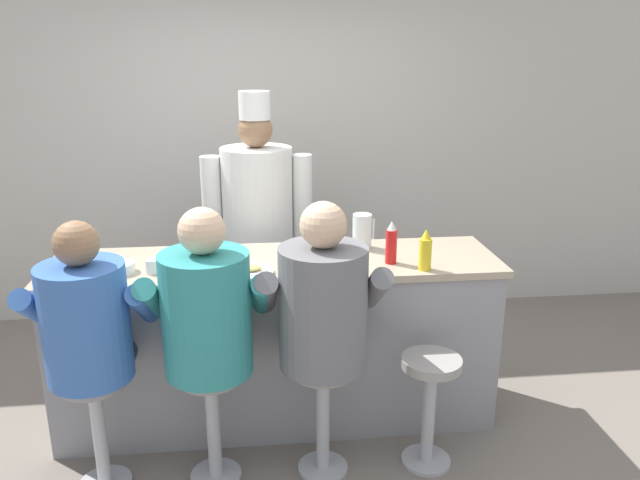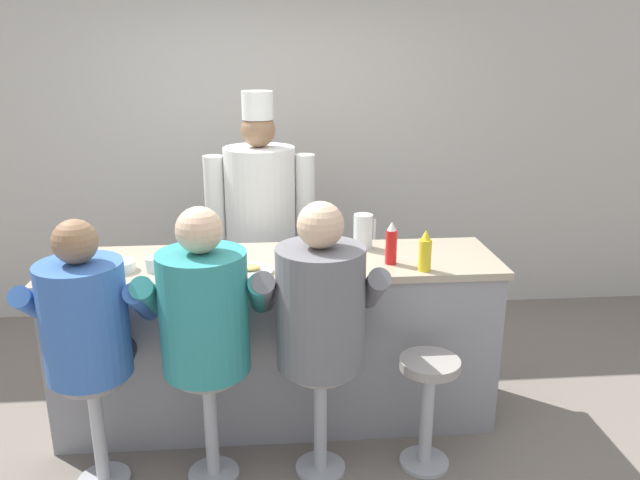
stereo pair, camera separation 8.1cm
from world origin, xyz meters
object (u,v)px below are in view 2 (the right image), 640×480
mustard_bottle_yellow (425,252)px  cook_in_whites_near (261,219)px  cereal_bowl (119,266)px  diner_seated_teal (205,316)px  water_pitcher_clear (363,231)px  diner_seated_grey (320,311)px  diner_seated_blue (88,325)px  coffee_mug_white (155,264)px  ketchup_bottle_red (391,244)px  hot_sauce_bottle_orange (301,252)px  breakfast_plate (250,270)px  empty_stool_round (428,395)px

mustard_bottle_yellow → cook_in_whites_near: bearing=132.1°
cereal_bowl → diner_seated_teal: bearing=-39.8°
water_pitcher_clear → diner_seated_grey: (-0.31, -0.68, -0.20)m
mustard_bottle_yellow → diner_seated_blue: 1.74m
water_pitcher_clear → coffee_mug_white: water_pitcher_clear is taller
mustard_bottle_yellow → diner_seated_grey: diner_seated_grey is taller
ketchup_bottle_red → coffee_mug_white: bearing=-179.3°
hot_sauce_bottle_orange → breakfast_plate: size_ratio=0.60×
hot_sauce_bottle_orange → diner_seated_grey: size_ratio=0.10×
breakfast_plate → coffee_mug_white: 0.51m
ketchup_bottle_red → diner_seated_grey: diner_seated_grey is taller
hot_sauce_bottle_orange → water_pitcher_clear: bearing=34.0°
hot_sauce_bottle_orange → diner_seated_teal: size_ratio=0.10×
ketchup_bottle_red → coffee_mug_white: size_ratio=1.83×
breakfast_plate → diner_seated_teal: diner_seated_teal is taller
mustard_bottle_yellow → empty_stool_round: mustard_bottle_yellow is taller
cook_in_whites_near → coffee_mug_white: bearing=-122.8°
coffee_mug_white → diner_seated_blue: bearing=-125.2°
ketchup_bottle_red → diner_seated_grey: (-0.43, -0.39, -0.21)m
cereal_bowl → cook_in_whites_near: cook_in_whites_near is taller
ketchup_bottle_red → hot_sauce_bottle_orange: ketchup_bottle_red is taller
breakfast_plate → diner_seated_blue: diner_seated_blue is taller
hot_sauce_bottle_orange → cook_in_whites_near: cook_in_whites_near is taller
mustard_bottle_yellow → cereal_bowl: 1.63m
mustard_bottle_yellow → cook_in_whites_near: 1.31m
breakfast_plate → diner_seated_teal: (-0.22, -0.31, -0.12)m
cereal_bowl → coffee_mug_white: (0.19, -0.03, 0.01)m
cereal_bowl → water_pitcher_clear: bearing=11.6°
ketchup_bottle_red → diner_seated_teal: diner_seated_teal is taller
ketchup_bottle_red → breakfast_plate: size_ratio=1.01×
breakfast_plate → diner_seated_teal: bearing=-124.9°
cereal_bowl → hot_sauce_bottle_orange: bearing=1.1°
breakfast_plate → diner_seated_blue: (-0.77, -0.31, -0.14)m
mustard_bottle_yellow → coffee_mug_white: 1.44m
diner_seated_blue → coffee_mug_white: bearing=54.8°
water_pitcher_clear → diner_seated_teal: (-0.87, -0.68, -0.21)m
hot_sauce_bottle_orange → water_pitcher_clear: water_pitcher_clear is taller
coffee_mug_white → water_pitcher_clear: bearing=14.6°
cereal_bowl → cook_in_whites_near: (0.75, 0.84, 0.01)m
ketchup_bottle_red → coffee_mug_white: 1.28m
hot_sauce_bottle_orange → cook_in_whites_near: bearing=105.4°
cook_in_whites_near → water_pitcher_clear: bearing=-42.7°
ketchup_bottle_red → empty_stool_round: size_ratio=0.39×
cereal_bowl → cook_in_whites_near: 1.12m
hot_sauce_bottle_orange → empty_stool_round: bearing=-36.2°
hot_sauce_bottle_orange → diner_seated_blue: (-1.05, -0.42, -0.20)m
breakfast_plate → cook_in_whites_near: bearing=86.9°
coffee_mug_white → diner_seated_grey: bearing=-23.8°
hot_sauce_bottle_orange → diner_seated_teal: bearing=-139.4°
water_pitcher_clear → empty_stool_round: 1.02m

